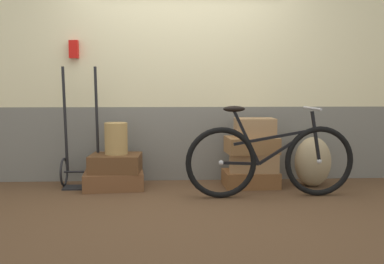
{
  "coord_description": "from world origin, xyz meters",
  "views": [
    {
      "loc": [
        -0.13,
        -4.34,
        1.1
      ],
      "look_at": [
        0.1,
        0.3,
        0.62
      ],
      "focal_mm": 40.64,
      "sensor_mm": 36.0,
      "label": 1
    }
  ],
  "objects_px": {
    "luggage_trolley": "(82,161)",
    "bicycle": "(270,160)",
    "suitcase_3": "(253,162)",
    "suitcase_5": "(255,127)",
    "suitcase_2": "(250,179)",
    "suitcase_0": "(114,180)",
    "suitcase_4": "(252,145)",
    "burlap_sack": "(313,162)",
    "suitcase_1": "(116,163)",
    "wicker_basket": "(116,138)"
  },
  "relations": [
    {
      "from": "suitcase_1",
      "to": "burlap_sack",
      "type": "relative_size",
      "value": 0.98
    },
    {
      "from": "suitcase_3",
      "to": "bicycle",
      "type": "distance_m",
      "value": 0.49
    },
    {
      "from": "suitcase_4",
      "to": "bicycle",
      "type": "xyz_separation_m",
      "value": [
        0.1,
        -0.45,
        -0.09
      ]
    },
    {
      "from": "suitcase_3",
      "to": "suitcase_5",
      "type": "height_order",
      "value": "suitcase_5"
    },
    {
      "from": "suitcase_5",
      "to": "suitcase_4",
      "type": "bearing_deg",
      "value": -131.1
    },
    {
      "from": "suitcase_2",
      "to": "suitcase_4",
      "type": "bearing_deg",
      "value": -75.0
    },
    {
      "from": "suitcase_2",
      "to": "bicycle",
      "type": "xyz_separation_m",
      "value": [
        0.11,
        -0.47,
        0.29
      ]
    },
    {
      "from": "suitcase_1",
      "to": "suitcase_3",
      "type": "relative_size",
      "value": 1.02
    },
    {
      "from": "wicker_basket",
      "to": "burlap_sack",
      "type": "distance_m",
      "value": 2.19
    },
    {
      "from": "suitcase_2",
      "to": "suitcase_5",
      "type": "distance_m",
      "value": 0.57
    },
    {
      "from": "suitcase_2",
      "to": "suitcase_5",
      "type": "bearing_deg",
      "value": 27.6
    },
    {
      "from": "suitcase_2",
      "to": "wicker_basket",
      "type": "relative_size",
      "value": 1.71
    },
    {
      "from": "suitcase_4",
      "to": "luggage_trolley",
      "type": "relative_size",
      "value": 0.42
    },
    {
      "from": "suitcase_4",
      "to": "suitcase_5",
      "type": "relative_size",
      "value": 1.27
    },
    {
      "from": "suitcase_0",
      "to": "luggage_trolley",
      "type": "height_order",
      "value": "luggage_trolley"
    },
    {
      "from": "wicker_basket",
      "to": "bicycle",
      "type": "height_order",
      "value": "bicycle"
    },
    {
      "from": "suitcase_2",
      "to": "wicker_basket",
      "type": "bearing_deg",
      "value": 176.92
    },
    {
      "from": "suitcase_0",
      "to": "burlap_sack",
      "type": "xyz_separation_m",
      "value": [
        2.2,
        -0.03,
        0.19
      ]
    },
    {
      "from": "suitcase_2",
      "to": "suitcase_4",
      "type": "relative_size",
      "value": 1.07
    },
    {
      "from": "suitcase_1",
      "to": "suitcase_2",
      "type": "bearing_deg",
      "value": 2.77
    },
    {
      "from": "suitcase_3",
      "to": "luggage_trolley",
      "type": "relative_size",
      "value": 0.4
    },
    {
      "from": "suitcase_4",
      "to": "suitcase_0",
      "type": "bearing_deg",
      "value": 174.8
    },
    {
      "from": "suitcase_3",
      "to": "suitcase_2",
      "type": "bearing_deg",
      "value": -171.41
    },
    {
      "from": "suitcase_3",
      "to": "suitcase_4",
      "type": "distance_m",
      "value": 0.19
    },
    {
      "from": "suitcase_4",
      "to": "wicker_basket",
      "type": "distance_m",
      "value": 1.49
    },
    {
      "from": "suitcase_1",
      "to": "suitcase_4",
      "type": "height_order",
      "value": "suitcase_4"
    },
    {
      "from": "suitcase_3",
      "to": "suitcase_5",
      "type": "bearing_deg",
      "value": 65.62
    },
    {
      "from": "suitcase_2",
      "to": "wicker_basket",
      "type": "height_order",
      "value": "wicker_basket"
    },
    {
      "from": "suitcase_0",
      "to": "suitcase_5",
      "type": "relative_size",
      "value": 1.47
    },
    {
      "from": "suitcase_5",
      "to": "burlap_sack",
      "type": "bearing_deg",
      "value": -4.41
    },
    {
      "from": "suitcase_3",
      "to": "bicycle",
      "type": "xyz_separation_m",
      "value": [
        0.08,
        -0.47,
        0.1
      ]
    },
    {
      "from": "bicycle",
      "to": "suitcase_2",
      "type": "bearing_deg",
      "value": 103.18
    },
    {
      "from": "suitcase_0",
      "to": "bicycle",
      "type": "height_order",
      "value": "bicycle"
    },
    {
      "from": "suitcase_0",
      "to": "bicycle",
      "type": "bearing_deg",
      "value": -21.63
    },
    {
      "from": "suitcase_1",
      "to": "suitcase_5",
      "type": "distance_m",
      "value": 1.58
    },
    {
      "from": "burlap_sack",
      "to": "wicker_basket",
      "type": "bearing_deg",
      "value": 178.92
    },
    {
      "from": "suitcase_0",
      "to": "bicycle",
      "type": "xyz_separation_m",
      "value": [
        1.62,
        -0.47,
        0.28
      ]
    },
    {
      "from": "luggage_trolley",
      "to": "suitcase_0",
      "type": "bearing_deg",
      "value": -16.2
    },
    {
      "from": "suitcase_4",
      "to": "wicker_basket",
      "type": "height_order",
      "value": "wicker_basket"
    },
    {
      "from": "suitcase_2",
      "to": "bicycle",
      "type": "relative_size",
      "value": 0.34
    },
    {
      "from": "burlap_sack",
      "to": "suitcase_2",
      "type": "bearing_deg",
      "value": 177.27
    },
    {
      "from": "suitcase_0",
      "to": "luggage_trolley",
      "type": "distance_m",
      "value": 0.43
    },
    {
      "from": "suitcase_3",
      "to": "burlap_sack",
      "type": "bearing_deg",
      "value": 3.4
    },
    {
      "from": "suitcase_5",
      "to": "suitcase_3",
      "type": "bearing_deg",
      "value": -119.79
    },
    {
      "from": "bicycle",
      "to": "suitcase_3",
      "type": "bearing_deg",
      "value": 99.48
    },
    {
      "from": "suitcase_4",
      "to": "luggage_trolley",
      "type": "bearing_deg",
      "value": 171.68
    },
    {
      "from": "luggage_trolley",
      "to": "bicycle",
      "type": "distance_m",
      "value": 2.07
    },
    {
      "from": "luggage_trolley",
      "to": "suitcase_2",
      "type": "bearing_deg",
      "value": -3.06
    },
    {
      "from": "suitcase_3",
      "to": "luggage_trolley",
      "type": "height_order",
      "value": "luggage_trolley"
    },
    {
      "from": "suitcase_5",
      "to": "suitcase_2",
      "type": "bearing_deg",
      "value": -148.67
    }
  ]
}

